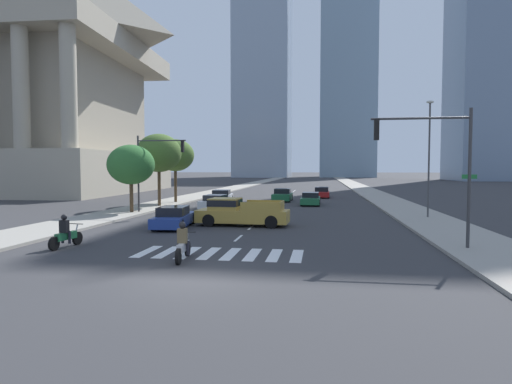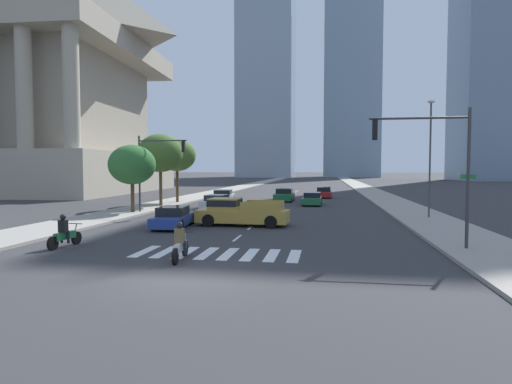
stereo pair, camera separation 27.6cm
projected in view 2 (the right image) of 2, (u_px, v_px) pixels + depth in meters
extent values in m
plane|color=#333335|center=(185.00, 279.00, 13.63)|extent=(800.00, 800.00, 0.00)
cube|color=gray|center=(396.00, 204.00, 41.46)|extent=(4.00, 260.00, 0.15)
cube|color=gray|center=(175.00, 201.00, 44.96)|extent=(4.00, 260.00, 0.15)
cube|color=silver|center=(145.00, 251.00, 18.21)|extent=(0.45, 2.60, 0.01)
cube|color=silver|center=(165.00, 252.00, 18.07)|extent=(0.45, 2.60, 0.01)
cube|color=silver|center=(186.00, 252.00, 17.92)|extent=(0.45, 2.60, 0.01)
cube|color=silver|center=(207.00, 253.00, 17.78)|extent=(0.45, 2.60, 0.01)
cube|color=silver|center=(228.00, 254.00, 17.64)|extent=(0.45, 2.60, 0.01)
cube|color=silver|center=(250.00, 255.00, 17.50)|extent=(0.45, 2.60, 0.01)
cube|color=silver|center=(272.00, 255.00, 17.36)|extent=(0.45, 2.60, 0.01)
cube|color=silver|center=(294.00, 256.00, 17.21)|extent=(0.45, 2.60, 0.01)
cube|color=silver|center=(237.00, 238.00, 21.66)|extent=(0.14, 2.00, 0.01)
cube|color=silver|center=(251.00, 227.00, 25.60)|extent=(0.14, 2.00, 0.01)
cube|color=silver|center=(261.00, 220.00, 29.54)|extent=(0.14, 2.00, 0.01)
cube|color=silver|center=(268.00, 214.00, 33.49)|extent=(0.14, 2.00, 0.01)
cube|color=silver|center=(274.00, 209.00, 37.43)|extent=(0.14, 2.00, 0.01)
cube|color=silver|center=(279.00, 205.00, 41.38)|extent=(0.14, 2.00, 0.01)
cube|color=silver|center=(283.00, 202.00, 45.32)|extent=(0.14, 2.00, 0.01)
cube|color=silver|center=(286.00, 199.00, 49.26)|extent=(0.14, 2.00, 0.01)
cube|color=silver|center=(289.00, 197.00, 53.21)|extent=(0.14, 2.00, 0.01)
cube|color=silver|center=(292.00, 195.00, 57.15)|extent=(0.14, 2.00, 0.01)
cube|color=silver|center=(294.00, 193.00, 61.10)|extent=(0.14, 2.00, 0.01)
cube|color=silver|center=(296.00, 192.00, 65.04)|extent=(0.14, 2.00, 0.01)
cube|color=silver|center=(297.00, 190.00, 68.98)|extent=(0.14, 2.00, 0.01)
cylinder|color=black|center=(185.00, 248.00, 17.23)|extent=(0.18, 0.61, 0.60)
cylinder|color=black|center=(175.00, 256.00, 15.65)|extent=(0.18, 0.61, 0.60)
cube|color=#B7BABF|center=(180.00, 247.00, 16.43)|extent=(0.34, 1.28, 0.32)
cylinder|color=#B2B2B7|center=(184.00, 241.00, 17.11)|extent=(0.09, 0.32, 0.67)
cylinder|color=black|center=(185.00, 232.00, 17.14)|extent=(0.70, 0.10, 0.04)
cube|color=brown|center=(180.00, 236.00, 16.31)|extent=(0.38, 0.27, 0.55)
sphere|color=black|center=(179.00, 225.00, 16.28)|extent=(0.26, 0.26, 0.26)
cylinder|color=black|center=(176.00, 248.00, 16.44)|extent=(0.13, 0.13, 0.55)
cylinder|color=black|center=(185.00, 248.00, 16.42)|extent=(0.13, 0.13, 0.55)
cylinder|color=black|center=(76.00, 238.00, 19.83)|extent=(0.19, 0.61, 0.60)
cylinder|color=black|center=(53.00, 243.00, 18.37)|extent=(0.19, 0.61, 0.60)
cube|color=#1E6038|center=(65.00, 236.00, 19.09)|extent=(0.35, 1.23, 0.32)
cylinder|color=#B2B2B7|center=(75.00, 232.00, 19.72)|extent=(0.09, 0.32, 0.67)
cylinder|color=black|center=(75.00, 224.00, 19.75)|extent=(0.70, 0.11, 0.04)
cube|color=black|center=(63.00, 226.00, 18.97)|extent=(0.38, 0.28, 0.55)
sphere|color=black|center=(63.00, 217.00, 18.95)|extent=(0.26, 0.26, 0.26)
cylinder|color=black|center=(62.00, 237.00, 19.14)|extent=(0.13, 0.13, 0.55)
cylinder|color=black|center=(68.00, 237.00, 19.05)|extent=(0.13, 0.13, 0.55)
cube|color=#B28E38|center=(243.00, 216.00, 26.39)|extent=(5.65, 2.19, 0.75)
cube|color=#B28E38|center=(225.00, 204.00, 26.57)|extent=(1.86, 1.88, 0.70)
cube|color=black|center=(225.00, 202.00, 26.57)|extent=(1.88, 1.92, 0.39)
cube|color=#B28E38|center=(259.00, 207.00, 25.19)|extent=(2.34, 0.17, 0.55)
cube|color=#B28E38|center=(265.00, 204.00, 27.04)|extent=(2.34, 0.17, 0.55)
cube|color=#B28E38|center=(282.00, 206.00, 25.89)|extent=(0.15, 1.89, 0.55)
cylinder|color=black|center=(209.00, 220.00, 25.92)|extent=(0.77, 0.29, 0.76)
cylinder|color=black|center=(217.00, 217.00, 27.64)|extent=(0.77, 0.29, 0.76)
cylinder|color=black|center=(271.00, 222.00, 25.17)|extent=(0.77, 0.29, 0.76)
cylinder|color=black|center=(276.00, 218.00, 26.90)|extent=(0.77, 0.29, 0.76)
cube|color=navy|center=(174.00, 220.00, 25.77)|extent=(2.20, 4.91, 0.58)
cube|color=black|center=(173.00, 211.00, 25.50)|extent=(1.73, 2.28, 0.52)
cylinder|color=black|center=(168.00, 218.00, 27.44)|extent=(0.28, 0.66, 0.64)
cylinder|color=black|center=(193.00, 219.00, 27.34)|extent=(0.28, 0.66, 0.64)
cylinder|color=black|center=(153.00, 225.00, 24.21)|extent=(0.28, 0.66, 0.64)
cylinder|color=black|center=(181.00, 225.00, 24.12)|extent=(0.28, 0.66, 0.64)
cube|color=silver|center=(218.00, 203.00, 37.46)|extent=(2.20, 4.56, 0.61)
cube|color=black|center=(217.00, 197.00, 37.21)|extent=(1.78, 2.11, 0.47)
cylinder|color=black|center=(214.00, 204.00, 39.12)|extent=(0.27, 0.66, 0.64)
cylinder|color=black|center=(232.00, 204.00, 38.73)|extent=(0.27, 0.66, 0.64)
cylinder|color=black|center=(202.00, 206.00, 36.20)|extent=(0.27, 0.66, 0.64)
cylinder|color=black|center=(221.00, 207.00, 35.81)|extent=(0.27, 0.66, 0.64)
cube|color=#1E6038|center=(312.00, 200.00, 41.46)|extent=(1.81, 4.56, 0.57)
cube|color=black|center=(312.00, 195.00, 41.66)|extent=(1.57, 2.06, 0.48)
cylinder|color=black|center=(320.00, 203.00, 39.82)|extent=(0.23, 0.64, 0.64)
cylinder|color=black|center=(303.00, 203.00, 40.09)|extent=(0.23, 0.64, 0.64)
cylinder|color=black|center=(321.00, 201.00, 42.86)|extent=(0.23, 0.64, 0.64)
cylinder|color=black|center=(305.00, 200.00, 43.13)|extent=(0.23, 0.64, 0.64)
cube|color=#1E6038|center=(284.00, 197.00, 46.22)|extent=(1.95, 4.32, 0.67)
cube|color=black|center=(284.00, 191.00, 46.40)|extent=(1.69, 1.95, 0.52)
cylinder|color=black|center=(291.00, 199.00, 44.65)|extent=(0.23, 0.64, 0.64)
cylinder|color=black|center=(275.00, 199.00, 44.94)|extent=(0.23, 0.64, 0.64)
cylinder|color=black|center=(293.00, 197.00, 47.51)|extent=(0.23, 0.64, 0.64)
cylinder|color=black|center=(278.00, 197.00, 47.81)|extent=(0.23, 0.64, 0.64)
cube|color=#B7BABF|center=(223.00, 198.00, 44.85)|extent=(2.29, 4.69, 0.65)
cube|color=black|center=(223.00, 192.00, 44.60)|extent=(1.84, 2.18, 0.49)
cylinder|color=black|center=(218.00, 198.00, 46.45)|extent=(0.28, 0.66, 0.64)
cylinder|color=black|center=(233.00, 198.00, 46.34)|extent=(0.28, 0.66, 0.64)
cylinder|color=black|center=(213.00, 200.00, 43.38)|extent=(0.28, 0.66, 0.64)
cylinder|color=black|center=(230.00, 200.00, 43.27)|extent=(0.28, 0.66, 0.64)
cube|color=maroon|center=(324.00, 194.00, 52.02)|extent=(1.86, 4.48, 0.56)
cube|color=black|center=(324.00, 189.00, 52.21)|extent=(1.61, 2.03, 0.54)
cylinder|color=black|center=(331.00, 196.00, 50.40)|extent=(0.23, 0.64, 0.64)
cylinder|color=black|center=(317.00, 196.00, 50.68)|extent=(0.23, 0.64, 0.64)
cylinder|color=black|center=(331.00, 194.00, 53.38)|extent=(0.23, 0.64, 0.64)
cylinder|color=black|center=(317.00, 194.00, 53.66)|extent=(0.23, 0.64, 0.64)
cylinder|color=#333335|center=(468.00, 178.00, 17.96)|extent=(0.14, 0.14, 5.86)
cylinder|color=#333335|center=(418.00, 118.00, 18.15)|extent=(4.05, 0.10, 0.10)
cube|color=black|center=(375.00, 129.00, 18.45)|extent=(0.20, 0.28, 0.90)
sphere|color=red|center=(375.00, 122.00, 18.43)|extent=(0.18, 0.18, 0.18)
sphere|color=orange|center=(375.00, 129.00, 18.45)|extent=(0.18, 0.18, 0.18)
sphere|color=green|center=(375.00, 136.00, 18.47)|extent=(0.18, 0.18, 0.18)
cube|color=#19662D|center=(468.00, 177.00, 17.96)|extent=(0.60, 0.04, 0.18)
cylinder|color=#333335|center=(139.00, 174.00, 33.54)|extent=(0.14, 0.14, 5.88)
cylinder|color=#333335|center=(163.00, 141.00, 33.10)|extent=(3.83, 0.10, 0.10)
cube|color=black|center=(183.00, 146.00, 32.86)|extent=(0.20, 0.28, 0.90)
sphere|color=red|center=(183.00, 142.00, 32.85)|extent=(0.18, 0.18, 0.18)
sphere|color=orange|center=(183.00, 146.00, 32.86)|extent=(0.18, 0.18, 0.18)
sphere|color=green|center=(183.00, 150.00, 32.88)|extent=(0.18, 0.18, 0.18)
cube|color=#19662D|center=(139.00, 173.00, 33.54)|extent=(0.60, 0.04, 0.18)
cylinder|color=#3F3F42|center=(430.00, 160.00, 29.53)|extent=(0.12, 0.12, 7.79)
ellipsoid|color=beige|center=(431.00, 102.00, 29.32)|extent=(0.50, 0.24, 0.20)
cylinder|color=#4C3823|center=(133.00, 198.00, 33.28)|extent=(0.28, 0.28, 2.22)
ellipsoid|color=#2D662D|center=(132.00, 165.00, 33.14)|extent=(3.58, 3.58, 3.04)
cylinder|color=#4C3823|center=(161.00, 188.00, 38.97)|extent=(0.28, 0.28, 3.13)
ellipsoid|color=#426028|center=(160.00, 153.00, 38.80)|extent=(4.03, 4.03, 3.43)
cylinder|color=#4C3823|center=(177.00, 186.00, 43.33)|extent=(0.28, 0.28, 3.18)
ellipsoid|color=#426028|center=(177.00, 155.00, 43.16)|extent=(3.76, 3.76, 3.19)
cube|color=#A89E89|center=(37.00, 173.00, 65.07)|extent=(33.68, 33.68, 5.73)
cube|color=gray|center=(35.00, 108.00, 64.54)|extent=(26.27, 26.27, 13.71)
cylinder|color=#A89E89|center=(24.00, 88.00, 48.97)|extent=(1.80, 1.80, 13.71)
cylinder|color=#A89E89|center=(71.00, 87.00, 48.30)|extent=(1.80, 1.80, 13.71)
cube|color=#A89E89|center=(34.00, 51.00, 64.09)|extent=(33.68, 33.68, 3.00)
cube|color=#8C9EB2|center=(267.00, 81.00, 177.96)|extent=(21.68, 28.96, 79.46)
cube|color=#7A93A8|center=(351.00, 70.00, 177.83)|extent=(22.17, 22.31, 88.04)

